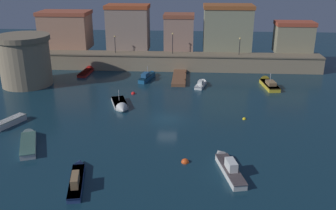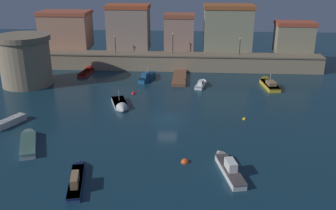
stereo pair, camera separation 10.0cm
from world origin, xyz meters
The scene contains 20 objects.
ground_plane centered at (0.00, 0.00, 0.00)m, with size 133.86×133.86×0.00m, color #112D3D.
quay_wall centered at (0.00, 24.04, 1.53)m, with size 53.20×3.76×3.03m.
old_town_backdrop centered at (-2.67, 28.44, 6.70)m, with size 52.49×6.22×8.67m.
fortress_tower centered at (-23.87, 13.11, 4.13)m, with size 8.59×8.59×8.14m.
pier_dock centered at (0.91, 17.85, 0.25)m, with size 2.28×8.93×0.70m.
quay_lamp_0 centered at (-11.31, 24.04, 5.19)m, with size 0.32×0.32×3.21m.
quay_lamp_1 centered at (-0.61, 24.04, 5.55)m, with size 0.32×0.32×3.84m.
quay_lamp_2 centered at (11.60, 24.04, 5.14)m, with size 0.32×0.32×3.13m.
moored_boat_0 centered at (6.73, -12.28, 0.45)m, with size 2.85×7.38×1.80m.
moored_boat_1 centered at (4.68, 14.52, 0.31)m, with size 2.30×4.89×1.41m.
moored_boat_2 centered at (15.44, 15.16, 0.41)m, with size 2.59×7.09×2.92m.
moored_boat_3 centered at (-19.62, -3.92, 0.42)m, with size 3.39×5.79×1.12m.
moored_boat_4 centered at (-7.28, -15.13, 0.38)m, with size 2.57×7.31×1.66m.
moored_boat_5 centered at (-6.69, 3.65, 0.30)m, with size 3.50×5.93×2.68m.
moored_boat_6 centered at (-14.86, -8.04, 0.36)m, with size 4.05×7.24×1.46m.
moored_boat_7 centered at (-15.98, 21.08, 0.26)m, with size 1.86×6.35×1.43m.
moored_boat_8 centered at (-4.47, 17.72, 0.49)m, with size 2.77×6.74×2.47m.
mooring_buoy_0 centered at (2.59, -11.12, 0.00)m, with size 0.79×0.79×0.79m, color #EA4C19.
mooring_buoy_1 centered at (-5.83, 9.52, 0.00)m, with size 0.65×0.65×0.65m, color red.
mooring_buoy_2 centered at (9.91, 0.58, 0.00)m, with size 0.48×0.48×0.48m, color yellow.
Camera 1 is at (3.08, -44.71, 18.86)m, focal length 40.44 mm.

